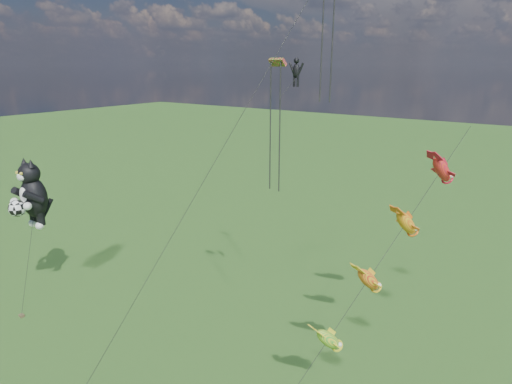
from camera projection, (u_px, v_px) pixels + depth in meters
The scene contains 4 objects.
ground at pixel (52, 338), 31.75m from camera, with size 300.00×300.00×0.00m, color #184511.
cat_kite_rig at pixel (31, 194), 34.20m from camera, with size 2.77×4.27×12.41m.
fish_windsock_rig at pixel (387, 252), 25.32m from camera, with size 6.01×14.88×15.74m.
parafoil_rig at pixel (292, 72), 24.88m from camera, with size 8.63×15.85×25.26m.
Camera 1 is at (28.11, -13.64, 19.48)m, focal length 30.00 mm.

